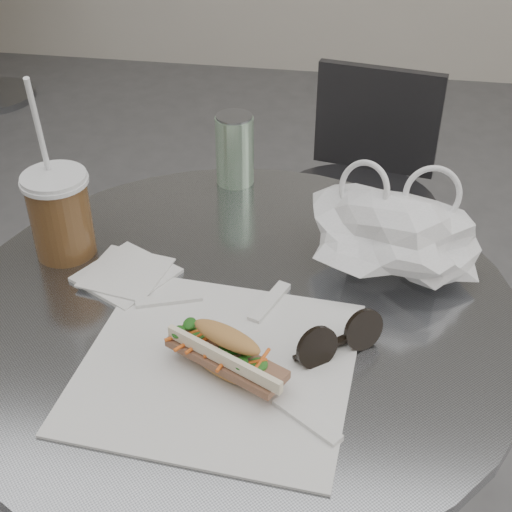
% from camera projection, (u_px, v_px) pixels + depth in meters
% --- Properties ---
extents(cafe_table, '(0.76, 0.76, 0.74)m').
position_uv_depth(cafe_table, '(239.00, 441.00, 1.11)').
color(cafe_table, slate).
rests_on(cafe_table, ground).
extents(chair_far, '(0.39, 0.41, 0.73)m').
position_uv_depth(chair_far, '(355.00, 241.00, 1.80)').
color(chair_far, '#2F2F32').
rests_on(chair_far, ground).
extents(sandwich_paper, '(0.34, 0.32, 0.00)m').
position_uv_depth(sandwich_paper, '(217.00, 365.00, 0.85)').
color(sandwich_paper, white).
rests_on(sandwich_paper, cafe_table).
extents(banh_mi, '(0.20, 0.15, 0.06)m').
position_uv_depth(banh_mi, '(227.00, 354.00, 0.82)').
color(banh_mi, tan).
rests_on(banh_mi, sandwich_paper).
extents(iced_coffee, '(0.09, 0.09, 0.27)m').
position_uv_depth(iced_coffee, '(60.00, 213.00, 1.01)').
color(iced_coffee, brown).
rests_on(iced_coffee, cafe_table).
extents(sunglasses, '(0.11, 0.09, 0.05)m').
position_uv_depth(sunglasses, '(339.00, 340.00, 0.86)').
color(sunglasses, black).
rests_on(sunglasses, cafe_table).
extents(plastic_bag, '(0.26, 0.22, 0.11)m').
position_uv_depth(plastic_bag, '(393.00, 236.00, 0.98)').
color(plastic_bag, white).
rests_on(plastic_bag, cafe_table).
extents(napkin_stack, '(0.15, 0.15, 0.01)m').
position_uv_depth(napkin_stack, '(126.00, 274.00, 1.00)').
color(napkin_stack, white).
rests_on(napkin_stack, cafe_table).
extents(drink_can, '(0.06, 0.06, 0.12)m').
position_uv_depth(drink_can, '(235.00, 149.00, 1.18)').
color(drink_can, '#55935B').
rests_on(drink_can, cafe_table).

